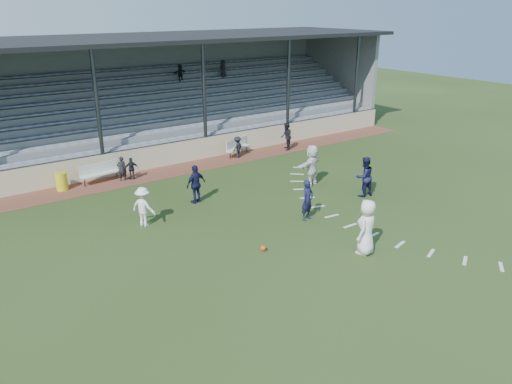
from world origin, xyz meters
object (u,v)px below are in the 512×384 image
Objects in this scene: trash_bin at (62,181)px; football at (263,248)px; bench_left at (99,171)px; player_white_lead at (367,227)px; bench_right at (237,145)px; player_navy_lead at (308,200)px; official at (286,137)px.

football is (4.08, -10.59, -0.34)m from trash_bin.
player_white_lead is (5.05, -12.91, 0.42)m from bench_left.
bench_left reaches higher than football.
bench_left is at bearing -91.52° from player_white_lead.
player_white_lead reaches higher than bench_right.
player_white_lead reaches higher than football.
trash_bin is 11.82m from player_navy_lead.
football is at bearing -68.94° from trash_bin.
official is at bearing -37.06° from bench_right.
bench_left is at bearing 101.66° from football.
official is at bearing -139.77° from player_white_lead.
player_white_lead reaches higher than bench_left.
trash_bin is 0.42× the size of player_white_lead.
bench_left is 10.93m from football.
bench_left is 1.20× the size of player_navy_lead.
player_navy_lead is 10.43m from official.
player_white_lead reaches higher than trash_bin.
bench_left is 9.57× the size of football.
player_white_lead is at bearing -108.98° from player_navy_lead.
football is at bearing -140.92° from bench_right.
player_navy_lead reaches higher than trash_bin.
bench_left is 2.39× the size of trash_bin.
bench_right is at bearing -126.53° from player_white_lead.
player_white_lead is at bearing -61.61° from trash_bin.
official is at bearing -10.95° from bench_left.
bench_right is at bearing 0.62° from trash_bin.
trash_bin is 4.00× the size of football.
official is at bearing 47.74° from football.
trash_bin is at bearing -84.50° from player_white_lead.
player_navy_lead is (-2.85, -9.47, 0.26)m from bench_right.
player_white_lead is 1.22× the size of official.
player_white_lead is (-3.13, -12.91, 0.42)m from bench_right.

